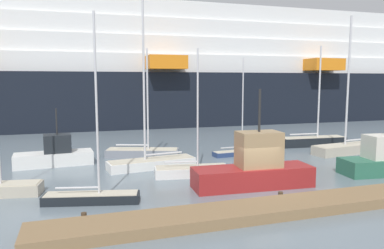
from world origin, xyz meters
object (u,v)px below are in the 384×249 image
at_px(fishing_boat_1, 55,155).
at_px(sailboat_1, 350,146).
at_px(sailboat_6, 92,194).
at_px(cruise_ship, 69,71).
at_px(sailboat_7, 152,160).
at_px(sailboat_3, 192,170).
at_px(fishing_boat_2, 255,168).
at_px(sailboat_0, 238,151).
at_px(sailboat_4, 313,140).
at_px(sailboat_5, 143,151).

bearing_deg(fishing_boat_1, sailboat_1, -10.91).
height_order(sailboat_6, cruise_ship, cruise_ship).
bearing_deg(sailboat_7, sailboat_3, 117.15).
bearing_deg(fishing_boat_2, sailboat_7, 130.17).
distance_m(sailboat_0, sailboat_7, 8.25).
bearing_deg(sailboat_4, cruise_ship, 134.39).
bearing_deg(sailboat_6, sailboat_7, 69.10).
height_order(sailboat_3, sailboat_6, sailboat_6).
distance_m(sailboat_1, sailboat_6, 22.99).
height_order(sailboat_5, sailboat_7, sailboat_7).
bearing_deg(fishing_boat_1, sailboat_5, 4.44).
distance_m(sailboat_4, cruise_ship, 35.06).
xyz_separation_m(sailboat_3, cruise_ship, (-7.64, 33.35, 7.18)).
distance_m(sailboat_3, sailboat_5, 7.40).
bearing_deg(fishing_boat_1, cruise_ship, 84.03).
xyz_separation_m(sailboat_0, sailboat_7, (-7.94, -2.26, 0.17)).
relative_size(sailboat_3, sailboat_7, 0.67).
bearing_deg(sailboat_3, sailboat_1, 19.98).
height_order(sailboat_1, sailboat_3, sailboat_1).
distance_m(fishing_boat_1, cruise_ship, 28.04).
distance_m(fishing_boat_2, cruise_ship, 38.86).
xyz_separation_m(sailboat_1, fishing_boat_1, (-24.19, 3.09, 0.20)).
bearing_deg(sailboat_4, fishing_boat_2, -133.91).
bearing_deg(sailboat_7, sailboat_1, 172.86).
bearing_deg(fishing_boat_1, sailboat_4, -1.08).
bearing_deg(sailboat_5, sailboat_6, -94.03).
xyz_separation_m(sailboat_4, sailboat_6, (-21.22, -10.74, -0.08)).
relative_size(sailboat_5, sailboat_7, 0.71).
relative_size(sailboat_1, sailboat_4, 1.22).
distance_m(sailboat_1, cruise_ship, 38.70).
xyz_separation_m(sailboat_5, fishing_boat_1, (-6.77, -0.96, 0.34)).
bearing_deg(sailboat_1, sailboat_5, -19.32).
bearing_deg(fishing_boat_2, sailboat_0, 74.37).
distance_m(sailboat_0, sailboat_3, 7.89).
distance_m(sailboat_3, fishing_boat_1, 10.72).
bearing_deg(sailboat_7, sailboat_4, -173.26).
height_order(sailboat_1, cruise_ship, cruise_ship).
bearing_deg(sailboat_4, sailboat_6, -149.21).
xyz_separation_m(sailboat_0, fishing_boat_2, (-3.09, -8.82, 0.74)).
height_order(sailboat_0, fishing_boat_1, sailboat_0).
bearing_deg(cruise_ship, sailboat_1, -51.68).
distance_m(sailboat_5, fishing_boat_1, 6.85).
distance_m(sailboat_3, sailboat_7, 3.67).
xyz_separation_m(sailboat_5, cruise_ship, (-5.66, 26.22, 7.15)).
xyz_separation_m(sailboat_0, sailboat_5, (-7.84, 1.85, 0.05)).
distance_m(sailboat_6, sailboat_7, 7.95).
height_order(sailboat_0, sailboat_7, sailboat_7).
bearing_deg(cruise_ship, fishing_boat_1, -91.35).
bearing_deg(sailboat_3, sailboat_6, -143.15).
bearing_deg(sailboat_7, cruise_ship, -86.94).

